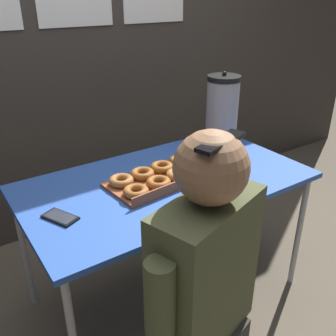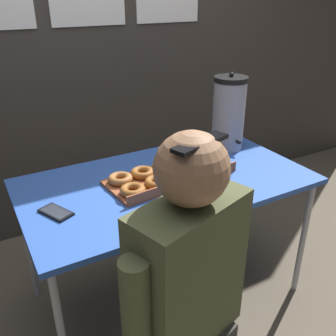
# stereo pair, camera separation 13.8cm
# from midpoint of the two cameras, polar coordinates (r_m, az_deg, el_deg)

# --- Properties ---
(ground_plane) EXTENTS (12.00, 12.00, 0.00)m
(ground_plane) POSITION_cam_midpoint_polar(r_m,az_deg,el_deg) (2.32, 1.62, -18.32)
(ground_plane) COLOR brown
(back_wall) EXTENTS (6.00, 0.11, 2.87)m
(back_wall) POSITION_cam_midpoint_polar(r_m,az_deg,el_deg) (2.62, -10.73, 21.57)
(back_wall) COLOR #38332D
(back_wall) RESTS_ON ground
(folding_table) EXTENTS (1.43, 0.79, 0.74)m
(folding_table) POSITION_cam_midpoint_polar(r_m,az_deg,el_deg) (1.90, 1.88, -2.96)
(folding_table) COLOR #2D56B2
(folding_table) RESTS_ON ground
(donut_box) EXTENTS (0.67, 0.34, 0.05)m
(donut_box) POSITION_cam_midpoint_polar(r_m,az_deg,el_deg) (1.87, 2.15, -0.96)
(donut_box) COLOR brown
(donut_box) RESTS_ON folding_table
(coffee_urn) EXTENTS (0.19, 0.22, 0.45)m
(coffee_urn) POSITION_cam_midpoint_polar(r_m,az_deg,el_deg) (2.22, 11.02, 8.15)
(coffee_urn) COLOR #939399
(coffee_urn) RESTS_ON folding_table
(cell_phone) EXTENTS (0.13, 0.17, 0.01)m
(cell_phone) POSITION_cam_midpoint_polar(r_m,az_deg,el_deg) (1.65, -14.42, -6.61)
(cell_phone) COLOR black
(cell_phone) RESTS_ON folding_table
(person_seated) EXTENTS (0.54, 0.32, 1.25)m
(person_seated) POSITION_cam_midpoint_polar(r_m,az_deg,el_deg) (1.40, 6.00, -20.11)
(person_seated) COLOR #33332D
(person_seated) RESTS_ON ground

